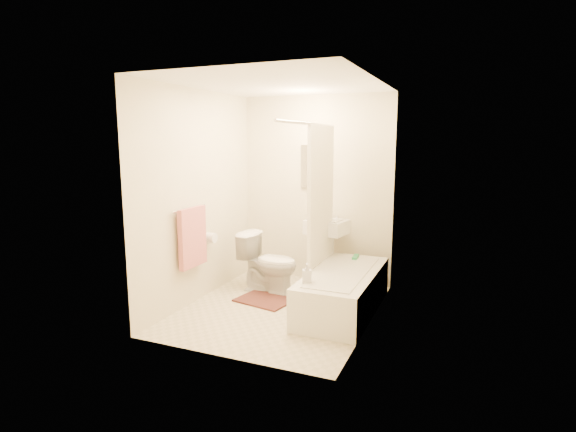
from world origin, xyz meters
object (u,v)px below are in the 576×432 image
at_px(toilet, 269,263).
at_px(bath_mat, 265,300).
at_px(soap_bottle, 307,273).
at_px(sink, 327,250).
at_px(bathtub, 343,291).

xyz_separation_m(toilet, bath_mat, (0.09, -0.32, -0.35)).
height_order(bath_mat, soap_bottle, soap_bottle).
bearing_deg(sink, toilet, -132.70).
bearing_deg(soap_bottle, sink, 98.39).
height_order(bathtub, soap_bottle, soap_bottle).
bearing_deg(bathtub, sink, 119.93).
bearing_deg(bath_mat, sink, 57.33).
relative_size(toilet, sink, 0.78).
bearing_deg(sink, bathtub, -50.66).
distance_m(sink, soap_bottle, 1.25).
relative_size(bathtub, soap_bottle, 7.81).
relative_size(bathtub, bath_mat, 2.55).
distance_m(toilet, sink, 0.76).
bearing_deg(sink, bath_mat, -113.26).
distance_m(toilet, bath_mat, 0.48).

